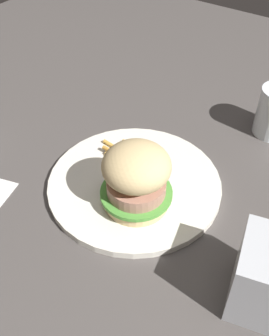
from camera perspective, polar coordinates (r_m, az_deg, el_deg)
The scene contains 5 objects.
ground_plane at distance 0.65m, azimuth -0.03°, elevation -3.88°, with size 1.60×1.60×0.00m, color #47423F.
plate at distance 0.66m, azimuth -0.00°, elevation -2.27°, with size 0.28×0.28×0.01m, color silver.
sandwich at distance 0.59m, azimuth 0.27°, elevation -1.31°, with size 0.11×0.11×0.11m.
fries_pile at distance 0.70m, azimuth -1.45°, elevation 2.03°, with size 0.11×0.08×0.01m.
napkin_dispenser at distance 0.52m, azimuth 17.40°, elevation -14.30°, with size 0.09×0.06×0.10m, color #B7BABF.
Camera 1 is at (-0.25, 0.37, 0.48)m, focal length 42.92 mm.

